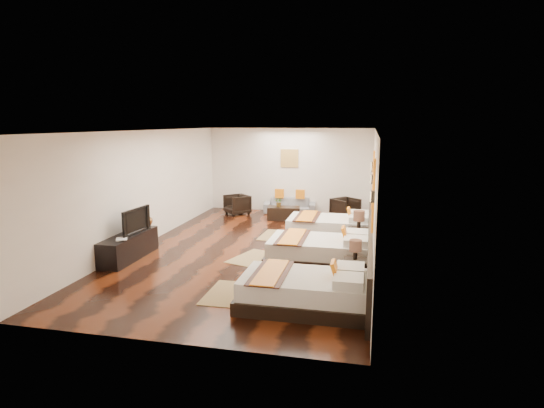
% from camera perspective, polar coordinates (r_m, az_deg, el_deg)
% --- Properties ---
extents(floor, '(5.50, 9.50, 0.01)m').
position_cam_1_polar(floor, '(10.75, -2.33, -5.72)').
color(floor, black).
rests_on(floor, ground).
extents(ceiling, '(5.50, 9.50, 0.01)m').
position_cam_1_polar(ceiling, '(10.33, -2.45, 9.38)').
color(ceiling, white).
rests_on(ceiling, floor).
extents(back_wall, '(5.50, 0.01, 2.80)m').
position_cam_1_polar(back_wall, '(15.05, 2.25, 4.36)').
color(back_wall, silver).
rests_on(back_wall, floor).
extents(left_wall, '(0.01, 9.50, 2.80)m').
position_cam_1_polar(left_wall, '(11.46, -15.82, 2.07)').
color(left_wall, silver).
rests_on(left_wall, floor).
extents(right_wall, '(0.01, 9.50, 2.80)m').
position_cam_1_polar(right_wall, '(10.11, 12.87, 1.13)').
color(right_wall, silver).
rests_on(right_wall, floor).
extents(headboard_panel, '(0.08, 6.60, 0.90)m').
position_cam_1_polar(headboard_panel, '(9.52, 12.41, -5.27)').
color(headboard_panel, black).
rests_on(headboard_panel, floor).
extents(bed_near, '(2.12, 1.33, 0.81)m').
position_cam_1_polar(bed_near, '(7.43, 4.31, -10.97)').
color(bed_near, black).
rests_on(bed_near, floor).
extents(bed_mid, '(2.21, 1.39, 0.85)m').
position_cam_1_polar(bed_mid, '(9.58, 6.28, -5.99)').
color(bed_mid, black).
rests_on(bed_mid, floor).
extents(bed_far, '(2.20, 1.38, 0.84)m').
position_cam_1_polar(bed_far, '(11.71, 7.46, -2.99)').
color(bed_far, black).
rests_on(bed_far, floor).
extents(nightstand_a, '(0.43, 0.43, 0.85)m').
position_cam_1_polar(nightstand_a, '(8.52, 10.54, -8.15)').
color(nightstand_a, black).
rests_on(nightstand_a, floor).
extents(nightstand_b, '(0.49, 0.49, 0.97)m').
position_cam_1_polar(nightstand_b, '(10.62, 10.98, -4.19)').
color(nightstand_b, black).
rests_on(nightstand_b, floor).
extents(jute_mat_near, '(0.76, 1.21, 0.01)m').
position_cam_1_polar(jute_mat_near, '(8.06, -5.60, -11.31)').
color(jute_mat_near, olive).
rests_on(jute_mat_near, floor).
extents(jute_mat_mid, '(1.09, 1.38, 0.01)m').
position_cam_1_polar(jute_mat_mid, '(10.01, -2.45, -6.90)').
color(jute_mat_mid, olive).
rests_on(jute_mat_mid, floor).
extents(jute_mat_far, '(0.80, 1.23, 0.01)m').
position_cam_1_polar(jute_mat_far, '(11.94, 0.47, -4.03)').
color(jute_mat_far, olive).
rests_on(jute_mat_far, floor).
extents(tv_console, '(0.50, 1.80, 0.55)m').
position_cam_1_polar(tv_console, '(10.40, -17.83, -5.21)').
color(tv_console, black).
rests_on(tv_console, floor).
extents(tv, '(0.21, 1.00, 0.57)m').
position_cam_1_polar(tv, '(10.35, -17.41, -2.05)').
color(tv, black).
rests_on(tv, tv_console).
extents(book, '(0.35, 0.37, 0.03)m').
position_cam_1_polar(book, '(9.92, -19.34, -4.31)').
color(book, black).
rests_on(book, tv_console).
extents(figurine, '(0.45, 0.45, 0.37)m').
position_cam_1_polar(figurine, '(10.93, -15.97, -1.86)').
color(figurine, brown).
rests_on(figurine, tv_console).
extents(sofa, '(1.77, 0.88, 0.50)m').
position_cam_1_polar(sofa, '(14.87, 2.28, -0.20)').
color(sofa, slate).
rests_on(sofa, floor).
extents(armchair_left, '(1.00, 1.00, 0.65)m').
position_cam_1_polar(armchair_left, '(14.66, -4.49, -0.07)').
color(armchair_left, black).
rests_on(armchair_left, floor).
extents(armchair_right, '(1.01, 1.01, 0.66)m').
position_cam_1_polar(armchair_right, '(14.11, 9.37, -0.57)').
color(armchair_right, black).
rests_on(armchair_right, floor).
extents(coffee_table, '(1.06, 0.64, 0.40)m').
position_cam_1_polar(coffee_table, '(13.87, 1.51, -1.17)').
color(coffee_table, black).
rests_on(coffee_table, floor).
extents(table_plant, '(0.31, 0.30, 0.28)m').
position_cam_1_polar(table_plant, '(13.82, 0.91, 0.22)').
color(table_plant, '#2F5F1F').
rests_on(table_plant, coffee_table).
extents(orange_panel_a, '(0.04, 0.40, 1.30)m').
position_cam_1_polar(orange_panel_a, '(8.18, 12.86, 1.12)').
color(orange_panel_a, '#D86014').
rests_on(orange_panel_a, right_wall).
extents(orange_panel_b, '(0.04, 0.40, 1.30)m').
position_cam_1_polar(orange_panel_b, '(10.36, 12.82, 3.03)').
color(orange_panel_b, '#D86014').
rests_on(orange_panel_b, right_wall).
extents(sconce_near, '(0.07, 0.12, 0.18)m').
position_cam_1_polar(sconce_near, '(7.07, 12.73, 0.93)').
color(sconce_near, black).
rests_on(sconce_near, right_wall).
extents(sconce_mid, '(0.07, 0.12, 0.18)m').
position_cam_1_polar(sconce_mid, '(9.25, 12.71, 3.11)').
color(sconce_mid, black).
rests_on(sconce_mid, right_wall).
extents(sconce_far, '(0.07, 0.12, 0.18)m').
position_cam_1_polar(sconce_far, '(11.44, 12.70, 4.47)').
color(sconce_far, black).
rests_on(sconce_far, right_wall).
extents(sconce_lounge, '(0.07, 0.12, 0.18)m').
position_cam_1_polar(sconce_lounge, '(12.33, 12.70, 4.88)').
color(sconce_lounge, black).
rests_on(sconce_lounge, right_wall).
extents(gold_artwork, '(0.60, 0.04, 0.60)m').
position_cam_1_polar(gold_artwork, '(14.99, 2.25, 5.87)').
color(gold_artwork, '#AD873F').
rests_on(gold_artwork, back_wall).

